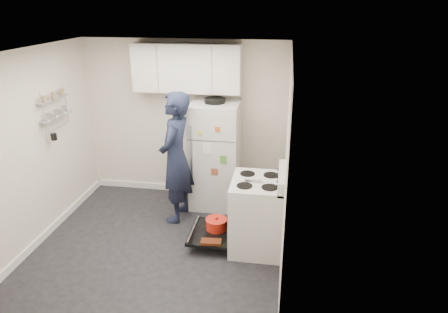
% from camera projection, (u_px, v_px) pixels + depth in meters
% --- Properties ---
extents(room, '(3.21, 3.21, 2.51)m').
position_uv_depth(room, '(152.00, 159.00, 4.91)').
color(room, black).
rests_on(room, ground).
extents(electric_range, '(0.66, 0.76, 1.10)m').
position_uv_depth(electric_range, '(256.00, 215.00, 5.11)').
color(electric_range, silver).
rests_on(electric_range, ground).
extents(open_oven_door, '(0.55, 0.70, 0.22)m').
position_uv_depth(open_oven_door, '(213.00, 229.00, 5.32)').
color(open_oven_door, black).
rests_on(open_oven_door, ground).
extents(refrigerator, '(0.72, 0.74, 1.71)m').
position_uv_depth(refrigerator, '(215.00, 155.00, 6.09)').
color(refrigerator, silver).
rests_on(refrigerator, ground).
extents(upper_cabinets, '(1.60, 0.33, 0.70)m').
position_uv_depth(upper_cabinets, '(187.00, 68.00, 5.85)').
color(upper_cabinets, silver).
rests_on(upper_cabinets, room).
extents(wall_shelf_rack, '(0.14, 0.60, 0.61)m').
position_uv_depth(wall_shelf_rack, '(55.00, 108.00, 5.37)').
color(wall_shelf_rack, '#B2B2B7').
rests_on(wall_shelf_rack, room).
extents(person, '(0.51, 0.73, 1.90)m').
position_uv_depth(person, '(176.00, 158.00, 5.63)').
color(person, '#171E34').
rests_on(person, ground).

